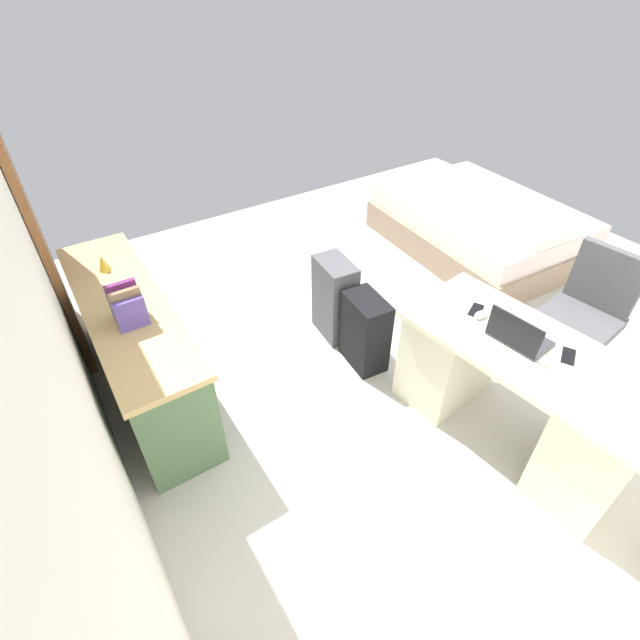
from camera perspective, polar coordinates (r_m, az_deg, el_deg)
ground_plane at (r=3.83m, az=12.91°, el=-2.13°), size 5.80×5.80×0.00m
wall_back at (r=2.22m, az=-31.39°, el=1.24°), size 4.07×0.10×2.63m
door_wooden at (r=3.67m, az=-31.68°, el=9.96°), size 0.88×0.05×2.04m
desk at (r=3.05m, az=22.92°, el=-8.12°), size 1.51×0.82×0.73m
office_chair at (r=3.70m, az=29.24°, el=-0.23°), size 0.52×0.52×0.94m
credenza at (r=3.34m, az=-21.43°, el=-3.03°), size 1.80×0.48×0.74m
bed at (r=5.04m, az=18.87°, el=10.83°), size 1.98×1.51×0.58m
suitcase_black at (r=3.37m, az=5.52°, el=-1.43°), size 0.38×0.25×0.57m
suitcase_spare_grey at (r=3.60m, az=1.80°, el=2.62°), size 0.38×0.26×0.65m
laptop at (r=2.79m, az=23.03°, el=-1.77°), size 0.33×0.25×0.21m
computer_mouse at (r=2.93m, az=19.11°, el=0.59°), size 0.07×0.11×0.03m
cell_phone_near_laptop at (r=2.85m, az=28.11°, el=-3.90°), size 0.12×0.15×0.01m
cell_phone_by_mouse at (r=2.98m, az=18.56°, el=1.17°), size 0.12×0.15×0.01m
book_row at (r=2.88m, az=-22.52°, el=1.63°), size 0.19×0.17×0.24m
figurine_small at (r=3.45m, az=-25.03°, el=6.31°), size 0.08×0.08×0.11m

